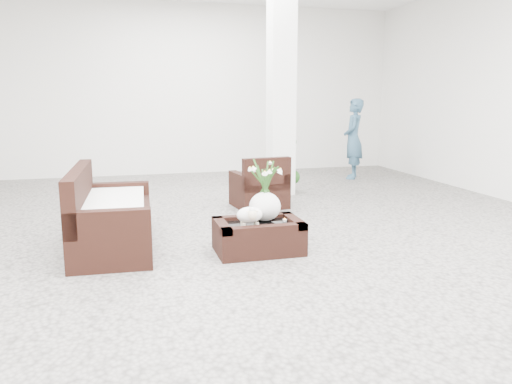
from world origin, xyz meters
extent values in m
plane|color=gray|center=(0.00, 0.00, 0.00)|extent=(11.00, 11.00, 0.00)
cube|color=white|center=(1.20, 2.80, 1.75)|extent=(0.40, 0.40, 3.50)
cube|color=black|center=(-0.02, -0.27, 0.16)|extent=(0.90, 0.60, 0.31)
ellipsoid|color=white|center=(-0.14, -0.37, 0.42)|extent=(0.28, 0.23, 0.21)
cylinder|color=white|center=(0.28, -0.25, 0.33)|extent=(0.04, 0.04, 0.03)
cube|color=black|center=(0.58, 1.89, 0.38)|extent=(0.80, 0.78, 0.77)
cube|color=black|center=(-1.51, 0.27, 0.44)|extent=(0.87, 1.70, 0.89)
imported|color=#325670|center=(3.08, 3.95, 0.79)|extent=(0.60, 0.68, 1.58)
camera|label=1|loc=(-1.39, -5.30, 1.65)|focal=35.66mm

